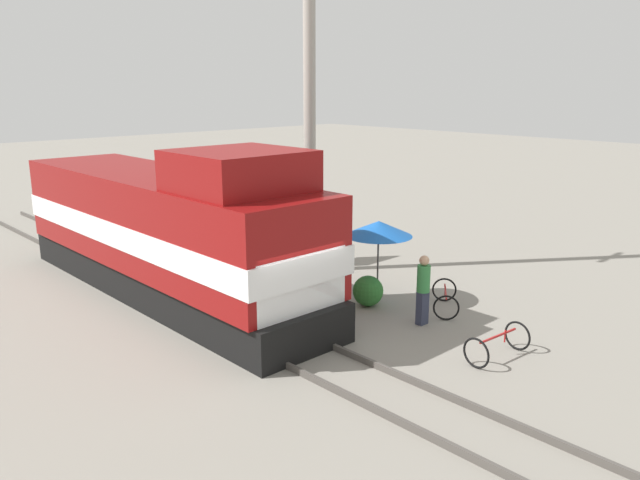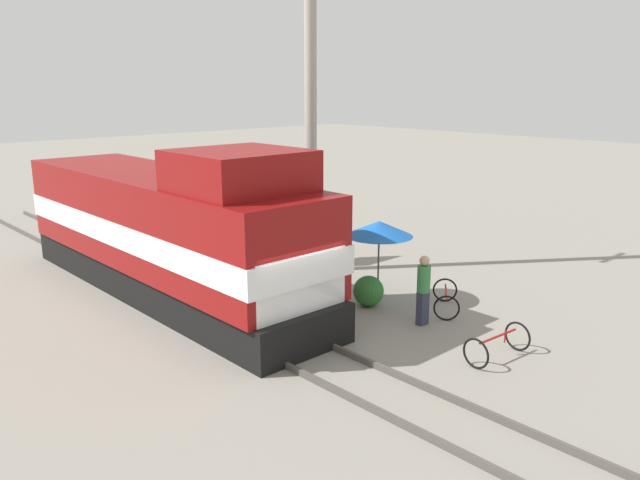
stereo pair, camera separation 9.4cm
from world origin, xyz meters
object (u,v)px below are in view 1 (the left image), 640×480
object	(u,v)px
vendor_umbrella	(379,229)
bicycle	(445,298)
utility_pole	(309,86)
billboard_sign	(269,184)
person_bystander	(423,287)
locomotive	(170,232)
bicycle_spare	(498,344)

from	to	relation	value
vendor_umbrella	bicycle	distance (m)	2.64
utility_pole	billboard_sign	world-z (taller)	utility_pole
vendor_umbrella	person_bystander	bearing A→B (deg)	-101.94
locomotive	person_bystander	bearing A→B (deg)	-61.16
vendor_umbrella	bicycle_spare	xyz separation A→B (m)	(-0.83, -4.38, -1.80)
locomotive	vendor_umbrella	size ratio (longest dim) A/B	5.39
vendor_umbrella	bicycle	bearing A→B (deg)	-63.51
utility_pole	vendor_umbrella	xyz separation A→B (m)	(-0.71, -3.62, -3.82)
person_bystander	bicycle	xyz separation A→B (m)	(1.26, 0.19, -0.65)
vendor_umbrella	billboard_sign	world-z (taller)	billboard_sign
locomotive	utility_pole	world-z (taller)	utility_pole
locomotive	bicycle_spare	size ratio (longest dim) A/B	7.82
bicycle	billboard_sign	bearing A→B (deg)	-31.53
locomotive	vendor_umbrella	xyz separation A→B (m)	(3.93, -4.48, 0.23)
utility_pole	bicycle_spare	distance (m)	9.89
utility_pole	billboard_sign	bearing A→B (deg)	113.07
locomotive	bicycle	size ratio (longest dim) A/B	7.74
bicycle_spare	vendor_umbrella	bearing A→B (deg)	-6.53
bicycle	bicycle_spare	xyz separation A→B (m)	(-1.69, -2.65, 0.00)
locomotive	vendor_umbrella	world-z (taller)	locomotive
vendor_umbrella	locomotive	bearing A→B (deg)	131.23
vendor_umbrella	person_bystander	xyz separation A→B (m)	(-0.40, -1.92, -1.14)
locomotive	vendor_umbrella	bearing A→B (deg)	-48.77
person_bystander	bicycle_spare	bearing A→B (deg)	-99.88
billboard_sign	bicycle	distance (m)	7.20
billboard_sign	bicycle_spare	world-z (taller)	billboard_sign
locomotive	bicycle	bearing A→B (deg)	-52.35
person_bystander	bicycle	bearing A→B (deg)	8.66
locomotive	utility_pole	size ratio (longest dim) A/B	1.08
vendor_umbrella	billboard_sign	distance (m)	5.05
person_bystander	bicycle	distance (m)	1.44
locomotive	person_bystander	size ratio (longest dim) A/B	6.94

